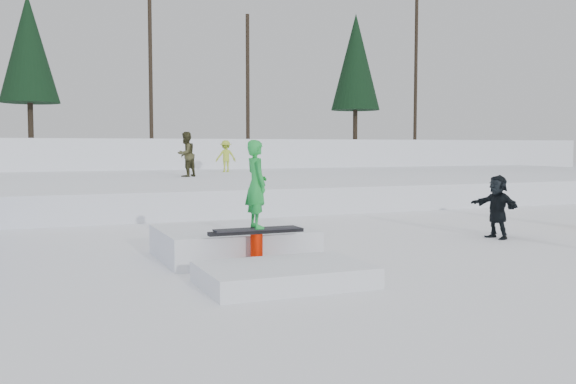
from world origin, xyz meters
name	(u,v)px	position (x,y,z in m)	size (l,w,h in m)	color
ground	(306,265)	(0.00, 0.00, 0.00)	(120.00, 120.00, 0.00)	white
snow_berm	(103,160)	(0.00, 30.00, 1.20)	(60.00, 14.00, 2.40)	white
snow_midrise	(143,187)	(0.00, 16.00, 0.40)	(50.00, 18.00, 0.80)	white
treeline	(210,56)	(6.18, 28.28, 7.45)	(40.24, 4.22, 10.50)	black
walker_olive	(186,154)	(1.56, 15.23, 1.69)	(0.87, 0.68, 1.79)	#38371D
walker_ygreen	(226,156)	(4.39, 19.15, 1.54)	(0.96, 0.55, 1.49)	#ABC834
spectator_dark	(497,207)	(5.16, 1.32, 0.70)	(1.29, 0.41, 1.39)	black
jib_rail_feature	(245,247)	(-0.91, 0.49, 0.30)	(2.60, 4.40, 2.11)	white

